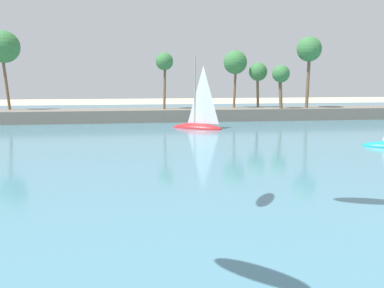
{
  "coord_description": "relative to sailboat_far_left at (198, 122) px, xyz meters",
  "views": [
    {
      "loc": [
        0.38,
        -3.35,
        6.41
      ],
      "look_at": [
        2.96,
        14.47,
        3.67
      ],
      "focal_mm": 41.2,
      "sensor_mm": 36.0,
      "label": 1
    }
  ],
  "objects": [
    {
      "name": "sailboat_far_left",
      "position": [
        0.0,
        0.0,
        0.0
      ],
      "size": [
        6.63,
        5.42,
        9.67
      ],
      "color": "red",
      "rests_on": "sea"
    },
    {
      "name": "sea",
      "position": [
        -8.97,
        3.38,
        -0.9
      ],
      "size": [
        220.0,
        94.54,
        0.06
      ],
      "primitive_type": "cube",
      "color": "teal",
      "rests_on": "ground"
    },
    {
      "name": "palm_headland",
      "position": [
        -7.66,
        10.75,
        2.47
      ],
      "size": [
        106.78,
        6.71,
        13.36
      ],
      "color": "slate",
      "rests_on": "ground"
    }
  ]
}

